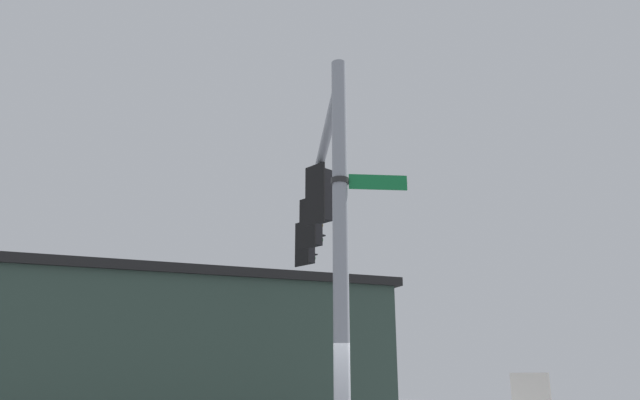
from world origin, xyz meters
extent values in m
cylinder|color=gray|center=(0.00, 0.00, 3.36)|extent=(0.22, 0.22, 6.72)
cylinder|color=gray|center=(-3.20, 2.56, 6.31)|extent=(6.52, 5.26, 0.18)
cylinder|color=black|center=(-2.37, 1.90, 6.13)|extent=(0.08, 0.08, 0.18)
cube|color=black|center=(-2.37, 1.90, 5.51)|extent=(0.36, 0.30, 1.05)
sphere|color=red|center=(-2.37, 2.09, 5.86)|extent=(0.22, 0.22, 0.22)
cube|color=black|center=(-2.37, 2.11, 5.96)|extent=(0.24, 0.20, 0.03)
sphere|color=brown|center=(-2.37, 2.09, 5.51)|extent=(0.22, 0.22, 0.22)
cube|color=black|center=(-2.37, 2.11, 5.61)|extent=(0.24, 0.20, 0.03)
sphere|color=#0F4C19|center=(-2.37, 2.09, 5.16)|extent=(0.22, 0.22, 0.22)
cube|color=black|center=(-2.37, 2.11, 5.26)|extent=(0.24, 0.20, 0.03)
cube|color=black|center=(-2.37, 1.73, 5.51)|extent=(0.54, 0.03, 1.22)
cylinder|color=black|center=(-4.12, 3.29, 6.13)|extent=(0.08, 0.08, 0.18)
cube|color=black|center=(-4.12, 3.29, 5.51)|extent=(0.36, 0.30, 1.05)
sphere|color=red|center=(-4.12, 3.48, 5.86)|extent=(0.22, 0.22, 0.22)
cube|color=black|center=(-4.12, 3.50, 5.96)|extent=(0.24, 0.20, 0.03)
sphere|color=brown|center=(-4.12, 3.48, 5.51)|extent=(0.22, 0.22, 0.22)
cube|color=black|center=(-4.12, 3.50, 5.61)|extent=(0.24, 0.20, 0.03)
sphere|color=#0F4C19|center=(-4.12, 3.48, 5.16)|extent=(0.22, 0.22, 0.22)
cube|color=black|center=(-4.12, 3.50, 5.26)|extent=(0.24, 0.20, 0.03)
cube|color=black|center=(-4.12, 3.12, 5.51)|extent=(0.54, 0.03, 1.22)
cylinder|color=black|center=(-5.87, 4.69, 6.13)|extent=(0.08, 0.08, 0.18)
cube|color=black|center=(-5.87, 4.69, 5.51)|extent=(0.36, 0.30, 1.05)
sphere|color=red|center=(-5.87, 4.88, 5.86)|extent=(0.22, 0.22, 0.22)
cube|color=black|center=(-5.87, 4.90, 5.96)|extent=(0.24, 0.20, 0.03)
sphere|color=brown|center=(-5.87, 4.88, 5.51)|extent=(0.22, 0.22, 0.22)
cube|color=black|center=(-5.87, 4.90, 5.61)|extent=(0.24, 0.20, 0.03)
sphere|color=#0F4C19|center=(-5.87, 4.88, 5.16)|extent=(0.22, 0.22, 0.22)
cube|color=black|center=(-5.87, 4.90, 5.26)|extent=(0.24, 0.20, 0.03)
cube|color=black|center=(-5.87, 4.52, 5.51)|extent=(0.54, 0.03, 1.22)
cube|color=#147238|center=(0.35, 0.44, 4.79)|extent=(0.56, 0.69, 0.22)
cube|color=white|center=(0.35, 0.45, 4.79)|extent=(0.54, 0.67, 0.04)
cylinder|color=#262626|center=(0.00, 0.00, 4.79)|extent=(0.26, 0.26, 0.08)
cube|color=#33473D|center=(-13.36, 5.62, 2.56)|extent=(12.03, 15.02, 5.11)
cube|color=#193F1E|center=(-17.11, 7.20, 2.81)|extent=(5.51, 11.28, 0.30)
cube|color=black|center=(-13.36, 5.62, 5.26)|extent=(12.51, 15.63, 0.30)
cylinder|color=#4C3823|center=(-16.30, 2.68, 1.59)|extent=(0.27, 0.27, 3.19)
sphere|color=#28602D|center=(-16.30, 2.68, 4.17)|extent=(2.81, 2.81, 2.81)
cube|color=silver|center=(1.23, 2.69, 1.75)|extent=(0.60, 0.04, 0.76)
camera|label=1|loc=(5.53, -5.67, 2.09)|focal=32.42mm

